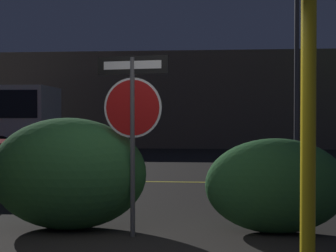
{
  "coord_description": "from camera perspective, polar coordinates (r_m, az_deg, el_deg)",
  "views": [
    {
      "loc": [
        0.78,
        -4.16,
        1.47
      ],
      "look_at": [
        0.12,
        3.89,
        1.32
      ],
      "focal_mm": 50.0,
      "sensor_mm": 36.0,
      "label": 1
    }
  ],
  "objects": [
    {
      "name": "hedge_bush_2",
      "position": [
        6.3,
        -12.12,
        -5.68
      ],
      "size": [
        2.08,
        1.14,
        1.47
      ],
      "primitive_type": "ellipsoid",
      "color": "#285B2D",
      "rests_on": "ground_plane"
    },
    {
      "name": "road_center_stripe",
      "position": [
        10.71,
        0.45,
        -6.82
      ],
      "size": [
        42.67,
        0.12,
        0.01
      ],
      "primitive_type": "cube",
      "color": "gold",
      "rests_on": "ground_plane"
    },
    {
      "name": "stop_sign",
      "position": [
        5.76,
        -4.34,
        2.19
      ],
      "size": [
        0.89,
        0.16,
        2.22
      ],
      "rotation": [
        0.0,
        0.0,
        -0.15
      ],
      "color": "#4C4C51",
      "rests_on": "ground_plane"
    },
    {
      "name": "building_backdrop",
      "position": [
        24.04,
        6.48,
        3.04
      ],
      "size": [
        30.63,
        4.3,
        4.61
      ],
      "primitive_type": "cube",
      "color": "#6B5B4C",
      "rests_on": "ground_plane"
    },
    {
      "name": "yellow_pole_right",
      "position": [
        4.43,
        16.74,
        2.95
      ],
      "size": [
        0.14,
        0.14,
        3.24
      ],
      "primitive_type": "cylinder",
      "color": "yellow",
      "rests_on": "ground_plane"
    },
    {
      "name": "street_lamp",
      "position": [
        16.62,
        15.44,
        13.07
      ],
      "size": [
        0.45,
        0.45,
        7.77
      ],
      "color": "#4C4C51",
      "rests_on": "ground_plane"
    },
    {
      "name": "hedge_bush_3",
      "position": [
        6.12,
        13.03,
        -7.12
      ],
      "size": [
        1.8,
        0.79,
        1.21
      ],
      "primitive_type": "ellipsoid",
      "color": "#285B2D",
      "rests_on": "ground_plane"
    }
  ]
}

